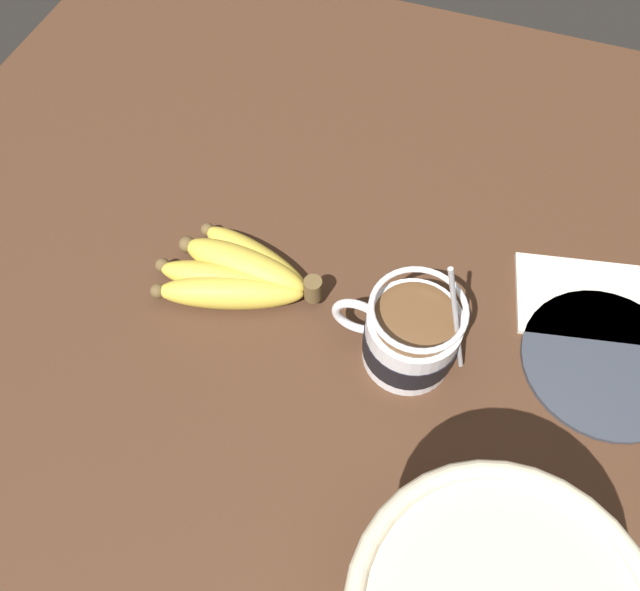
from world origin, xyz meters
TOP-DOWN VIEW (x-y plane):
  - table at (0.00, 0.00)cm, footprint 116.48×116.48cm
  - coffee_mug at (-9.45, 1.28)cm, footprint 14.29×9.62cm
  - banana_bunch at (10.46, -1.18)cm, footprint 19.08×13.04cm
  - napkin at (-26.49, -11.81)cm, footprint 16.72×13.24cm
  - small_plate at (-29.53, -4.66)cm, footprint 17.50×17.50cm

SIDE VIEW (x-z plane):
  - table at x=0.00cm, z-range 0.00..3.68cm
  - napkin at x=-26.49cm, z-range 3.68..4.28cm
  - small_plate at x=-29.53cm, z-range 3.68..4.28cm
  - banana_bunch at x=10.46cm, z-range 3.43..7.83cm
  - coffee_mug at x=-9.45cm, z-range -0.85..16.50cm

